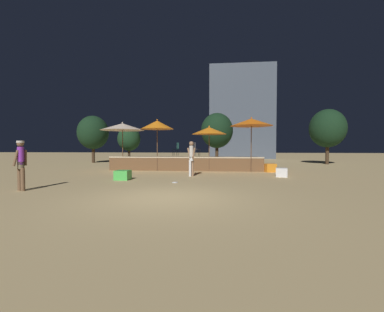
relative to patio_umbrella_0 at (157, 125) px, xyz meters
name	(u,v)px	position (x,y,z in m)	size (l,w,h in m)	color
ground_plane	(165,198)	(2.25, -8.23, -2.83)	(120.00, 120.00, 0.00)	tan
wooden_deck	(187,163)	(1.68, 1.37, -2.43)	(9.53, 2.79, 0.88)	brown
patio_umbrella_0	(157,125)	(0.00, 0.00, 0.00)	(2.02, 2.02, 3.17)	brown
patio_umbrella_1	(209,131)	(3.19, 0.01, -0.38)	(2.10, 2.10, 2.75)	brown
patio_umbrella_2	(251,122)	(5.66, -0.13, 0.09)	(2.47, 2.47, 3.22)	brown
patio_umbrella_3	(122,127)	(-2.23, 0.06, -0.10)	(2.71, 2.71, 3.03)	brown
cube_seat_0	(123,175)	(-0.51, -4.40, -2.62)	(0.62, 0.62, 0.42)	#4CC651
cube_seat_1	(270,168)	(6.76, 0.01, -2.58)	(0.73, 0.73, 0.49)	orange
cube_seat_2	(282,172)	(6.85, -2.49, -2.61)	(0.65, 0.65, 0.44)	white
person_0	(21,163)	(-2.81, -7.55, -1.88)	(0.29, 0.48, 1.69)	brown
person_1	(191,157)	(2.40, -2.68, -1.87)	(0.48, 0.42, 1.76)	#997051
bistro_chair_0	(177,148)	(0.84, 2.20, -1.41)	(0.47, 0.46, 0.90)	#1E4C47
bistro_chair_1	(196,148)	(2.24, 1.62, -1.41)	(0.44, 0.44, 0.90)	#47474C
frisbee_disc	(175,182)	(1.99, -5.13, -2.81)	(0.24, 0.24, 0.03)	white
background_tree_0	(217,131)	(3.59, 7.17, 0.08)	(2.79, 2.79, 4.45)	#3D2B1C
background_tree_1	(93,133)	(-7.88, 7.33, -0.01)	(2.81, 2.81, 4.37)	#3D2B1C
background_tree_2	(328,128)	(12.96, 7.48, 0.23)	(2.95, 2.95, 4.69)	#3D2B1C
background_tree_3	(129,139)	(-6.71, 13.62, -0.38)	(2.63, 2.63, 3.90)	#3D2B1C
distant_building	(241,113)	(6.64, 18.97, 3.09)	(8.18, 4.34, 11.84)	#4C5666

